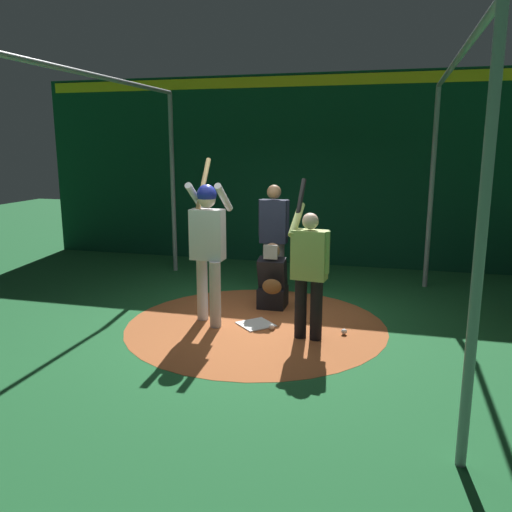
{
  "coord_description": "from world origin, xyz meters",
  "views": [
    {
      "loc": [
        6.42,
        1.69,
        2.38
      ],
      "look_at": [
        0.0,
        0.0,
        0.95
      ],
      "focal_mm": 36.56,
      "sensor_mm": 36.0,
      "label": 1
    }
  ],
  "objects_px": {
    "catcher": "(272,283)",
    "visitor": "(309,267)",
    "baseball_1": "(272,327)",
    "umpire": "(274,234)",
    "batter": "(208,239)",
    "home_plate": "(256,324)",
    "baseball_0": "(344,332)"
  },
  "relations": [
    {
      "from": "baseball_0",
      "to": "home_plate",
      "type": "bearing_deg",
      "value": -93.22
    },
    {
      "from": "baseball_1",
      "to": "home_plate",
      "type": "bearing_deg",
      "value": -117.58
    },
    {
      "from": "baseball_1",
      "to": "umpire",
      "type": "bearing_deg",
      "value": -167.89
    },
    {
      "from": "catcher",
      "to": "umpire",
      "type": "distance_m",
      "value": 0.92
    },
    {
      "from": "catcher",
      "to": "batter",
      "type": "bearing_deg",
      "value": -38.3
    },
    {
      "from": "visitor",
      "to": "baseball_1",
      "type": "xyz_separation_m",
      "value": [
        -0.16,
        -0.5,
        -0.87
      ]
    },
    {
      "from": "batter",
      "to": "baseball_0",
      "type": "distance_m",
      "value": 2.13
    },
    {
      "from": "umpire",
      "to": "baseball_0",
      "type": "bearing_deg",
      "value": 39.68
    },
    {
      "from": "batter",
      "to": "catcher",
      "type": "distance_m",
      "value": 1.34
    },
    {
      "from": "baseball_1",
      "to": "batter",
      "type": "bearing_deg",
      "value": -94.16
    },
    {
      "from": "catcher",
      "to": "visitor",
      "type": "distance_m",
      "value": 1.4
    },
    {
      "from": "catcher",
      "to": "visitor",
      "type": "height_order",
      "value": "visitor"
    },
    {
      "from": "visitor",
      "to": "catcher",
      "type": "bearing_deg",
      "value": -140.01
    },
    {
      "from": "home_plate",
      "to": "baseball_0",
      "type": "xyz_separation_m",
      "value": [
        0.07,
        1.18,
        0.03
      ]
    },
    {
      "from": "catcher",
      "to": "baseball_1",
      "type": "distance_m",
      "value": 1.01
    },
    {
      "from": "visitor",
      "to": "batter",
      "type": "bearing_deg",
      "value": -92.28
    },
    {
      "from": "batter",
      "to": "visitor",
      "type": "xyz_separation_m",
      "value": [
        0.23,
        1.39,
        -0.24
      ]
    },
    {
      "from": "catcher",
      "to": "baseball_1",
      "type": "relative_size",
      "value": 13.25
    },
    {
      "from": "batter",
      "to": "baseball_1",
      "type": "height_order",
      "value": "batter"
    },
    {
      "from": "batter",
      "to": "umpire",
      "type": "xyz_separation_m",
      "value": [
        -1.53,
        0.54,
        -0.16
      ]
    },
    {
      "from": "umpire",
      "to": "batter",
      "type": "bearing_deg",
      "value": -19.48
    },
    {
      "from": "home_plate",
      "to": "visitor",
      "type": "height_order",
      "value": "visitor"
    },
    {
      "from": "catcher",
      "to": "visitor",
      "type": "bearing_deg",
      "value": 32.88
    },
    {
      "from": "catcher",
      "to": "baseball_0",
      "type": "height_order",
      "value": "catcher"
    },
    {
      "from": "batter",
      "to": "visitor",
      "type": "relative_size",
      "value": 1.12
    },
    {
      "from": "catcher",
      "to": "baseball_1",
      "type": "bearing_deg",
      "value": 12.47
    },
    {
      "from": "home_plate",
      "to": "visitor",
      "type": "bearing_deg",
      "value": 68.58
    },
    {
      "from": "visitor",
      "to": "baseball_1",
      "type": "relative_size",
      "value": 26.5
    },
    {
      "from": "umpire",
      "to": "baseball_1",
      "type": "distance_m",
      "value": 1.89
    },
    {
      "from": "visitor",
      "to": "baseball_0",
      "type": "bearing_deg",
      "value": 124.74
    },
    {
      "from": "baseball_0",
      "to": "visitor",
      "type": "bearing_deg",
      "value": -62.37
    },
    {
      "from": "baseball_0",
      "to": "baseball_1",
      "type": "bearing_deg",
      "value": -86.23
    }
  ]
}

